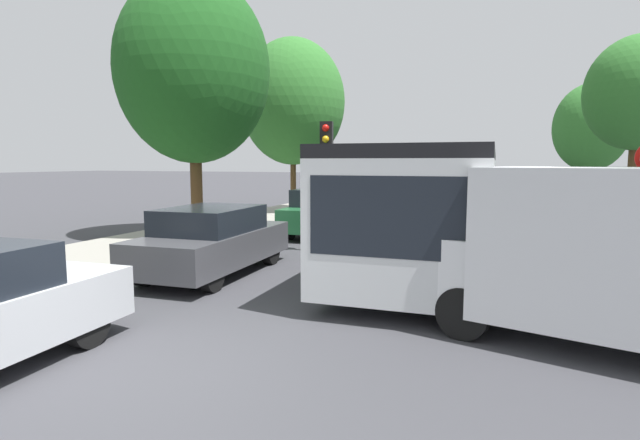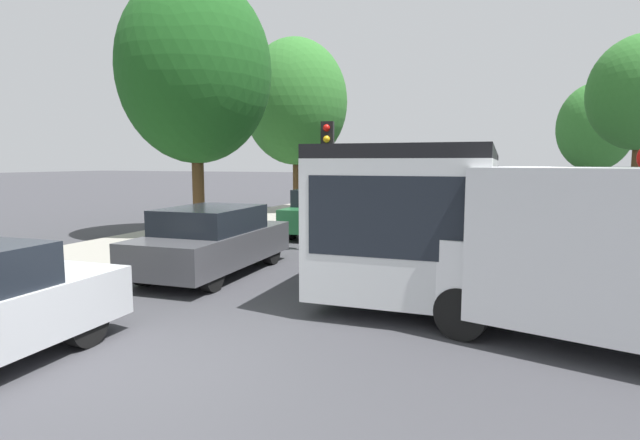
# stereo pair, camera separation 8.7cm
# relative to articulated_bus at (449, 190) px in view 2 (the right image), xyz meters

# --- Properties ---
(ground_plane) EXTENTS (200.00, 200.00, 0.00)m
(ground_plane) POSITION_rel_articulated_bus_xyz_m (-2.01, -11.36, -1.52)
(ground_plane) COLOR #3D3D42
(kerb_strip_left) EXTENTS (3.20, 42.46, 0.14)m
(kerb_strip_left) POSITION_rel_articulated_bus_xyz_m (-7.85, 4.87, -1.45)
(kerb_strip_left) COLOR #9E998E
(kerb_strip_left) RESTS_ON ground
(articulated_bus) EXTENTS (3.19, 17.83, 2.64)m
(articulated_bus) POSITION_rel_articulated_bus_xyz_m (0.00, 0.00, 0.00)
(articulated_bus) COLOR silver
(articulated_bus) RESTS_ON ground
(city_bus_rear) EXTENTS (3.30, 11.75, 2.50)m
(city_bus_rear) POSITION_rel_articulated_bus_xyz_m (-3.88, 21.10, -0.08)
(city_bus_rear) COLOR silver
(city_bus_rear) RESTS_ON ground
(queued_car_graphite) EXTENTS (1.94, 4.21, 1.44)m
(queued_car_graphite) POSITION_rel_articulated_bus_xyz_m (-4.05, -6.64, -0.79)
(queued_car_graphite) COLOR #47474C
(queued_car_graphite) RESTS_ON ground
(queued_car_green) EXTENTS (2.04, 4.42, 1.51)m
(queued_car_green) POSITION_rel_articulated_bus_xyz_m (-3.82, -0.27, -0.76)
(queued_car_green) COLOR #236638
(queued_car_green) RESTS_ON ground
(queued_car_black) EXTENTS (1.96, 4.26, 1.46)m
(queued_car_black) POSITION_rel_articulated_bus_xyz_m (-3.96, 6.32, -0.78)
(queued_car_black) COLOR black
(queued_car_black) RESTS_ON ground
(white_van) EXTENTS (5.33, 3.15, 2.31)m
(white_van) POSITION_rel_articulated_bus_xyz_m (3.29, -8.41, -0.28)
(white_van) COLOR silver
(white_van) RESTS_ON ground
(traffic_light) EXTENTS (0.36, 0.38, 3.40)m
(traffic_light) POSITION_rel_articulated_bus_xyz_m (-2.67, -3.43, 0.98)
(traffic_light) COLOR #56595E
(traffic_light) RESTS_ON ground
(tree_left_mid) EXTENTS (4.67, 4.67, 8.01)m
(tree_left_mid) POSITION_rel_articulated_bus_xyz_m (-7.41, -2.33, 3.64)
(tree_left_mid) COLOR #51381E
(tree_left_mid) RESTS_ON ground
(tree_left_far) EXTENTS (4.67, 4.67, 7.85)m
(tree_left_far) POSITION_rel_articulated_bus_xyz_m (-7.49, 5.38, 3.38)
(tree_left_far) COLOR #51381E
(tree_left_far) RESTS_ON ground
(tree_right_far) EXTENTS (4.05, 4.05, 6.76)m
(tree_right_far) POSITION_rel_articulated_bus_xyz_m (5.90, 16.40, 2.65)
(tree_right_far) COLOR #51381E
(tree_right_far) RESTS_ON ground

